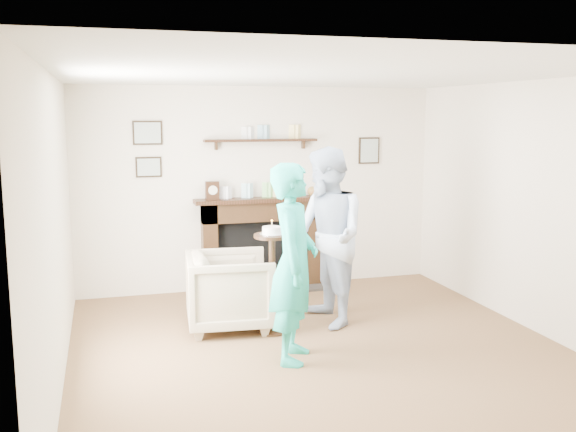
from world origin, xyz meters
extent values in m
plane|color=brown|center=(0.00, 0.00, 0.00)|extent=(5.00, 5.00, 0.00)
cube|color=beige|center=(0.00, 2.50, 1.25)|extent=(4.50, 0.04, 2.50)
cube|color=beige|center=(-2.25, 0.00, 1.25)|extent=(0.04, 5.00, 2.50)
cube|color=beige|center=(2.25, 0.00, 1.25)|extent=(0.04, 5.00, 2.50)
cube|color=silver|center=(0.00, 0.00, 2.50)|extent=(4.50, 5.00, 0.04)
cube|color=black|center=(-0.66, 2.40, 0.55)|extent=(0.18, 0.20, 1.10)
cube|color=black|center=(0.66, 2.40, 0.55)|extent=(0.18, 0.20, 1.10)
cube|color=black|center=(0.00, 2.40, 0.98)|extent=(1.50, 0.20, 0.24)
cube|color=black|center=(0.00, 2.47, 0.43)|extent=(1.14, 0.06, 0.86)
cube|color=#302D2B|center=(0.00, 2.28, 0.01)|extent=(1.60, 0.44, 0.03)
cube|color=black|center=(0.00, 2.37, 1.12)|extent=(1.68, 0.26, 0.05)
cube|color=black|center=(0.00, 2.42, 1.85)|extent=(1.40, 0.15, 0.03)
cube|color=black|center=(-1.35, 2.48, 1.95)|extent=(0.34, 0.03, 0.28)
cube|color=black|center=(-1.35, 2.48, 1.55)|extent=(0.30, 0.03, 0.24)
cube|color=black|center=(1.45, 2.48, 1.70)|extent=(0.28, 0.03, 0.34)
cube|color=black|center=(-0.62, 2.37, 1.26)|extent=(0.16, 0.09, 0.22)
cylinder|color=beige|center=(-0.62, 2.32, 1.27)|extent=(0.11, 0.01, 0.11)
sphere|color=#398F2F|center=(0.64, 2.37, 1.21)|extent=(0.12, 0.12, 0.12)
imported|color=gray|center=(-0.68, 1.03, 0.00)|extent=(0.93, 0.91, 0.78)
imported|color=#A6B5CF|center=(0.30, 0.86, 0.00)|extent=(0.77, 0.95, 1.84)
imported|color=teal|center=(-0.30, 0.02, 0.00)|extent=(0.64, 0.75, 1.76)
cylinder|color=black|center=(-0.30, 0.76, 0.01)|extent=(0.30, 0.30, 0.02)
cylinder|color=black|center=(-0.30, 0.76, 0.50)|extent=(0.06, 0.06, 0.95)
cylinder|color=black|center=(-0.30, 0.76, 0.99)|extent=(0.36, 0.36, 0.03)
cylinder|color=silver|center=(-0.30, 0.76, 1.00)|extent=(0.24, 0.24, 0.01)
cylinder|color=silver|center=(-0.30, 0.76, 1.04)|extent=(0.19, 0.19, 0.07)
cylinder|color=beige|center=(-0.30, 0.76, 1.10)|extent=(0.01, 0.01, 0.05)
sphere|color=orange|center=(-0.30, 0.76, 1.14)|extent=(0.02, 0.02, 0.02)
camera|label=1|loc=(-1.87, -5.21, 2.16)|focal=40.00mm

